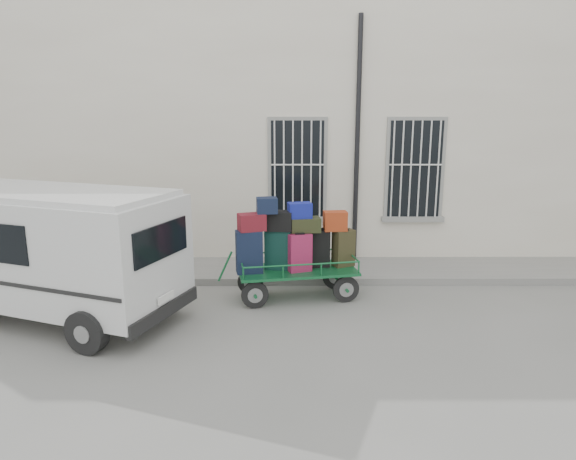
{
  "coord_description": "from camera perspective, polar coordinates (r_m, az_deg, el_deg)",
  "views": [
    {
      "loc": [
        -0.66,
        -8.8,
        3.54
      ],
      "look_at": [
        -0.62,
        1.0,
        1.28
      ],
      "focal_mm": 32.0,
      "sensor_mm": 36.0,
      "label": 1
    }
  ],
  "objects": [
    {
      "name": "building",
      "position": [
        14.32,
        2.48,
        10.84
      ],
      "size": [
        24.0,
        5.15,
        6.0
      ],
      "color": "beige",
      "rests_on": "ground"
    },
    {
      "name": "luggage_cart",
      "position": [
        9.78,
        0.62,
        -2.01
      ],
      "size": [
        2.7,
        1.4,
        2.0
      ],
      "rotation": [
        0.0,
        0.0,
        0.18
      ],
      "color": "black",
      "rests_on": "ground"
    },
    {
      "name": "van",
      "position": [
        9.65,
        -24.81,
        -1.64
      ],
      "size": [
        4.85,
        3.32,
        2.27
      ],
      "rotation": [
        0.0,
        0.0,
        -0.36
      ],
      "color": "silver",
      "rests_on": "ground"
    },
    {
      "name": "sidewalk",
      "position": [
        11.55,
        3.08,
        -4.47
      ],
      "size": [
        24.0,
        1.7,
        0.15
      ],
      "primitive_type": "cube",
      "color": "gray",
      "rests_on": "ground"
    },
    {
      "name": "ground",
      "position": [
        9.51,
        3.82,
        -8.89
      ],
      "size": [
        80.0,
        80.0,
        0.0
      ],
      "primitive_type": "plane",
      "color": "slate",
      "rests_on": "ground"
    }
  ]
}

